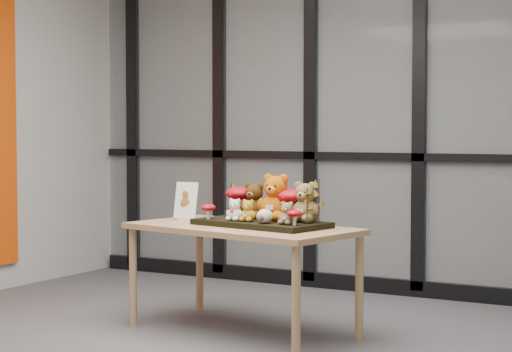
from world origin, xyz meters
The scene contains 22 objects.
room_shell centered at (0.00, 0.00, 1.68)m, with size 5.00×5.00×5.00m.
glass_partition centered at (0.00, 2.47, 1.42)m, with size 4.90×0.06×2.78m.
display_table centered at (-0.08, 0.76, 0.60)m, with size 1.53×0.97×0.67m.
diorama_tray centered at (0.04, 0.79, 0.68)m, with size 0.82×0.41×0.04m, color black.
bear_pooh_yellow centered at (0.11, 0.84, 0.86)m, with size 0.24×0.22×0.31m, color #B95807, non-canonical shape.
bear_brown_medium centered at (-0.07, 0.90, 0.82)m, with size 0.19×0.17×0.25m, color #3F2509, non-canonical shape.
bear_tan_back centered at (0.32, 0.83, 0.84)m, with size 0.21×0.19×0.27m, color olive, non-canonical shape.
bear_small_yellow centered at (0.00, 0.70, 0.78)m, with size 0.11×0.10×0.15m, color orange, non-canonical shape.
bear_white_bow centered at (-0.09, 0.69, 0.78)m, with size 0.11×0.10×0.15m, color white, non-canonical shape.
bear_beige_small centered at (0.28, 0.66, 0.78)m, with size 0.11×0.10×0.15m, color olive, non-canonical shape.
plush_cream_hedgehog centered at (0.14, 0.65, 0.75)m, with size 0.07×0.07×0.10m, color white, non-canonical shape.
mushroom_back_left centered at (-0.21, 0.96, 0.81)m, with size 0.19×0.19×0.21m, color #9F0511, non-canonical shape.
mushroom_back_right centered at (0.22, 0.86, 0.81)m, with size 0.20×0.20×0.22m, color #9F0511, non-canonical shape.
mushroom_front_left centered at (-0.29, 0.70, 0.75)m, with size 0.09×0.09×0.10m, color #9F0511, non-canonical shape.
mushroom_front_right centered at (0.35, 0.63, 0.75)m, with size 0.09×0.09×0.10m, color #9F0511, non-canonical shape.
sprig_green_far_left centered at (-0.28, 0.96, 0.81)m, with size 0.05×0.05×0.21m, color #1C3E0E, non-canonical shape.
sprig_green_mid_left centered at (-0.18, 0.99, 0.79)m, with size 0.05×0.05×0.18m, color #1C3E0E, non-canonical shape.
sprig_dry_far_right centered at (0.42, 0.80, 0.83)m, with size 0.05×0.05×0.26m, color brown, non-canonical shape.
sprig_dry_mid_right centered at (0.39, 0.70, 0.81)m, with size 0.05×0.05×0.22m, color brown, non-canonical shape.
sprig_green_centre centered at (0.03, 0.95, 0.78)m, with size 0.05×0.05×0.16m, color #1C3E0E, non-canonical shape.
sign_holder centered at (-0.57, 0.87, 0.78)m, with size 0.18×0.07×0.25m.
label_card centered at (-0.09, 0.47, 0.67)m, with size 0.08×0.03×0.00m, color white.
Camera 1 is at (2.78, -4.14, 1.27)m, focal length 65.00 mm.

